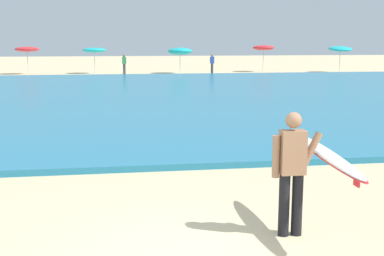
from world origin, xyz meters
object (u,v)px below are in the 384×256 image
(beach_umbrella_1, at_px, (94,50))
(beach_umbrella_4, at_px, (340,49))
(surfer_with_board, at_px, (307,163))
(beachgoer_near_row_mid, at_px, (212,63))
(beach_umbrella_2, at_px, (180,51))
(beach_umbrella_3, at_px, (263,48))
(beachgoer_near_row_left, at_px, (124,64))
(beach_umbrella_0, at_px, (27,49))

(beach_umbrella_1, xyz_separation_m, beach_umbrella_4, (20.23, -1.46, 0.07))
(beach_umbrella_1, bearing_deg, beach_umbrella_4, -4.11)
(beach_umbrella_1, bearing_deg, surfer_with_board, -82.85)
(beach_umbrella_1, relative_size, beachgoer_near_row_mid, 1.32)
(beach_umbrella_2, height_order, beach_umbrella_4, beach_umbrella_4)
(beach_umbrella_2, bearing_deg, beach_umbrella_3, 7.66)
(surfer_with_board, relative_size, beachgoer_near_row_left, 1.45)
(surfer_with_board, xyz_separation_m, beach_umbrella_0, (-9.55, 34.60, 0.95))
(beach_umbrella_3, distance_m, beachgoer_near_row_mid, 5.31)
(beach_umbrella_3, relative_size, beachgoer_near_row_left, 1.43)
(beach_umbrella_3, bearing_deg, beach_umbrella_4, -15.54)
(beach_umbrella_1, relative_size, beach_umbrella_2, 0.99)
(beach_umbrella_2, bearing_deg, beachgoer_near_row_mid, -21.14)
(surfer_with_board, height_order, beach_umbrella_2, beach_umbrella_2)
(beachgoer_near_row_left, xyz_separation_m, beachgoer_near_row_mid, (6.98, -0.23, 0.00))
(surfer_with_board, height_order, beach_umbrella_0, beach_umbrella_0)
(beach_umbrella_2, height_order, beach_umbrella_3, beach_umbrella_3)
(beach_umbrella_3, bearing_deg, surfer_with_board, -105.67)
(beach_umbrella_4, height_order, beachgoer_near_row_left, beach_umbrella_4)
(surfer_with_board, relative_size, beach_umbrella_4, 1.02)
(beach_umbrella_0, relative_size, beachgoer_near_row_left, 1.38)
(beach_umbrella_2, bearing_deg, beachgoer_near_row_left, -170.93)
(beach_umbrella_0, distance_m, beach_umbrella_1, 5.21)
(beach_umbrella_1, relative_size, beach_umbrella_4, 0.92)
(surfer_with_board, xyz_separation_m, beach_umbrella_2, (2.50, 33.87, 0.76))
(beach_umbrella_0, relative_size, beachgoer_near_row_mid, 1.38)
(beachgoer_near_row_mid, bearing_deg, beach_umbrella_1, 169.73)
(surfer_with_board, height_order, beachgoer_near_row_mid, surfer_with_board)
(beach_umbrella_1, xyz_separation_m, beach_umbrella_2, (6.85, -0.73, -0.09))
(beach_umbrella_1, distance_m, beachgoer_near_row_mid, 9.52)
(beach_umbrella_0, height_order, beach_umbrella_4, beach_umbrella_4)
(beachgoer_near_row_left, bearing_deg, beach_umbrella_0, 169.10)
(beachgoer_near_row_left, bearing_deg, beach_umbrella_2, 9.07)
(surfer_with_board, distance_m, beach_umbrella_3, 36.20)
(beach_umbrella_2, bearing_deg, beach_umbrella_1, 173.88)
(beach_umbrella_1, relative_size, beachgoer_near_row_left, 1.32)
(beach_umbrella_3, xyz_separation_m, beach_umbrella_4, (6.11, -1.70, -0.08))
(beachgoer_near_row_left, height_order, beachgoer_near_row_mid, same)
(beach_umbrella_4, bearing_deg, beach_umbrella_0, 176.73)
(surfer_with_board, bearing_deg, beach_umbrella_1, 97.15)
(beach_umbrella_3, distance_m, beachgoer_near_row_left, 11.96)
(beach_umbrella_4, relative_size, beachgoer_near_row_left, 1.42)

